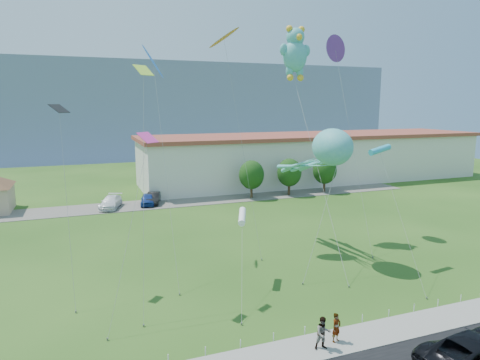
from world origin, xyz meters
name	(u,v)px	position (x,y,z in m)	size (l,w,h in m)	color
ground	(309,321)	(0.00, 0.00, 0.00)	(160.00, 160.00, 0.00)	#234914
sidewalk	(333,343)	(0.00, -2.75, 0.05)	(80.00, 2.50, 0.10)	gray
parking_strip	(181,202)	(0.00, 35.00, 0.03)	(70.00, 6.00, 0.06)	#59544C
hill_ridge	(120,107)	(0.00, 120.00, 12.50)	(160.00, 50.00, 25.00)	slate
warehouse	(314,157)	(26.00, 44.00, 4.12)	(61.00, 15.00, 8.20)	beige
rope_fence	(320,327)	(0.00, -1.30, 0.25)	(26.05, 0.05, 0.50)	white
tree_near	(251,175)	(10.00, 34.00, 3.39)	(3.60, 3.60, 5.47)	#3F2B19
tree_mid	(289,173)	(16.00, 34.00, 3.39)	(3.60, 3.60, 5.47)	#3F2B19
tree_far	(325,170)	(22.00, 34.00, 3.39)	(3.60, 3.60, 5.47)	#3F2B19
suv	(479,353)	(5.45, -7.40, 0.98)	(3.05, 6.61, 1.84)	black
pedestrian_left	(336,328)	(0.18, -2.72, 0.93)	(0.61, 0.40, 1.66)	gray
pedestrian_right	(323,333)	(-0.90, -3.10, 1.02)	(0.89, 0.69, 1.83)	gray
parked_car_white	(111,202)	(-9.29, 34.74, 0.82)	(2.12, 5.22, 1.51)	white
parked_car_blue	(148,199)	(-4.57, 34.86, 0.80)	(1.75, 4.35, 1.48)	navy
parked_car_black	(154,198)	(-3.69, 35.40, 0.81)	(1.58, 4.53, 1.49)	black
octopus_kite	(324,154)	(6.61, 9.53, 9.08)	(5.89, 10.37, 11.31)	teal
teddy_bear_kite	(295,52)	(7.15, 16.17, 18.14)	(3.59, 13.98, 20.55)	teal
small_kite_blue	(154,66)	(-6.35, 15.81, 16.37)	(1.80, 10.42, 17.48)	blue
small_kite_white	(242,217)	(-1.61, 7.31, 4.96)	(2.77, 7.55, 5.44)	white
small_kite_pink	(144,158)	(-8.93, 5.39, 9.90)	(3.93, 4.47, 11.58)	#E43295
small_kite_yellow	(143,101)	(-8.52, 7.38, 13.41)	(2.01, 5.88, 15.87)	#BBF138
small_kite_black	(61,132)	(-13.75, 10.38, 11.37)	(1.29, 5.48, 13.36)	black
small_kite_cyan	(380,151)	(10.18, 6.84, 9.50)	(1.39, 8.32, 10.02)	#2CA8CA
small_kite_purple	(336,54)	(11.88, 16.37, 18.21)	(2.12, 9.63, 19.39)	purple
small_kite_orange	(225,43)	(-0.05, 15.71, 18.56)	(2.49, 5.98, 19.73)	orange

